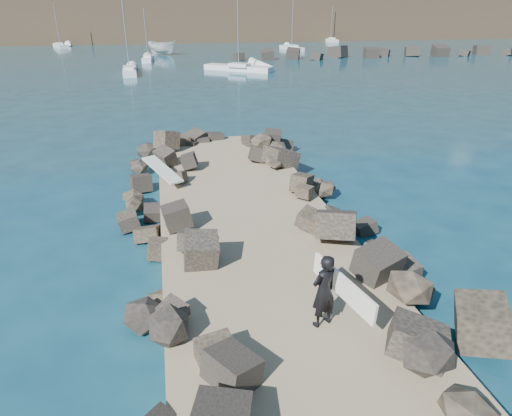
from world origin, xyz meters
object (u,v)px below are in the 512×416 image
object	(u,v)px
boat_imported	(162,47)
sailboat_e	(60,46)
surfboard_resting	(162,172)
surfer_with_board	(327,290)

from	to	relation	value
boat_imported	sailboat_e	size ratio (longest dim) A/B	0.71
surfboard_resting	sailboat_e	distance (m)	82.23
surfboard_resting	boat_imported	distance (m)	62.38
surfer_with_board	sailboat_e	distance (m)	92.87
boat_imported	surfboard_resting	bearing A→B (deg)	-136.57
surfer_with_board	surfboard_resting	bearing A→B (deg)	108.93
boat_imported	surfer_with_board	distance (m)	72.53
surfboard_resting	surfer_with_board	distance (m)	10.70
surfer_with_board	boat_imported	bearing A→B (deg)	91.96
surfboard_resting	boat_imported	bearing A→B (deg)	60.59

